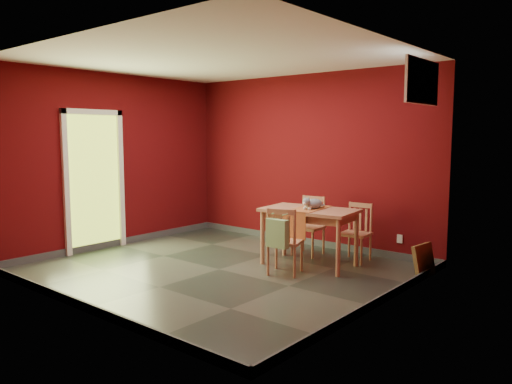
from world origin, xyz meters
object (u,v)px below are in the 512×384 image
Objects in this scene: chair_far_left at (309,225)px; chair_near at (284,240)px; chair_far_right at (356,232)px; dining_table at (309,216)px; tote_bag at (277,233)px; picture_frame at (424,261)px; cat at (313,202)px.

chair_far_left is 1.14m from chair_near.
chair_far_right is (0.71, 0.12, -0.03)m from chair_far_left.
dining_table is 0.78m from tote_bag.
picture_frame is at bearing -2.47° from chair_far_left.
chair_far_right is 2.10× the size of cat.
chair_near is (0.01, -0.57, -0.24)m from dining_table.
dining_table is 1.63× the size of chair_far_right.
chair_near reaches higher than picture_frame.
chair_near is 2.23× the size of cat.
chair_far_right is 1.93× the size of tote_bag.
chair_far_right is 1.89× the size of picture_frame.
picture_frame is (1.36, 0.42, -0.66)m from cat.
tote_bag is 0.85m from cat.
cat is (0.05, 0.02, 0.19)m from dining_table.
chair_near is at bearing -106.79° from chair_far_right.
chair_far_right is 1.26m from chair_near.
cat is at bearing 85.60° from chair_near.
dining_table is 0.20m from cat.
chair_near is (-0.36, -1.20, 0.03)m from chair_far_right.
tote_bag is 1.09× the size of cat.
cat reaches higher than tote_bag.
chair_far_right is at bearing 169.40° from picture_frame.
chair_near reaches higher than chair_far_right.
tote_bag is at bearing -102.76° from chair_far_right.
chair_far_left is at bearing -170.46° from chair_far_right.
chair_far_right is at bearing 73.21° from chair_near.
chair_near reaches higher than tote_bag.
chair_far_left is at bearing 123.63° from dining_table.
tote_bag is (-0.32, -1.40, 0.15)m from chair_far_right.
tote_bag is 0.98× the size of picture_frame.
dining_table is at bearing 176.02° from cat.
picture_frame is (1.36, 1.21, -0.36)m from tote_bag.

